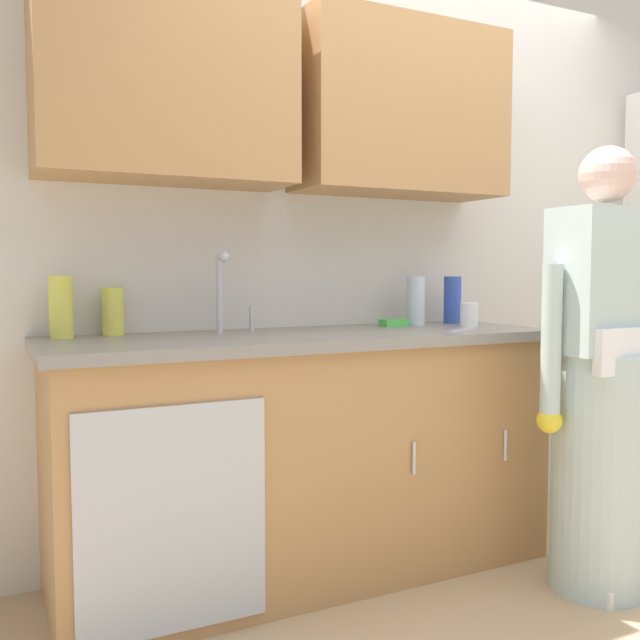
{
  "coord_description": "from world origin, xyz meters",
  "views": [
    {
      "loc": [
        -1.67,
        -1.7,
        1.18
      ],
      "look_at": [
        -0.57,
        0.55,
        1.0
      ],
      "focal_mm": 39.12,
      "sensor_mm": 36.0,
      "label": 1
    }
  ],
  "objects_px": {
    "cup_by_sink": "(469,315)",
    "sink": "(242,340)",
    "bottle_cleaner_spray": "(452,300)",
    "bottle_dish_liquid": "(416,301)",
    "person_at_sink": "(601,404)",
    "bottle_soap": "(61,307)",
    "sponge": "(394,323)",
    "bottle_water_tall": "(113,312)",
    "knife_on_counter": "(462,330)"
  },
  "relations": [
    {
      "from": "sink",
      "to": "person_at_sink",
      "type": "xyz_separation_m",
      "value": [
        1.16,
        -0.61,
        -0.23
      ]
    },
    {
      "from": "person_at_sink",
      "to": "bottle_water_tall",
      "type": "relative_size",
      "value": 9.22
    },
    {
      "from": "bottle_dish_liquid",
      "to": "knife_on_counter",
      "type": "distance_m",
      "value": 0.33
    },
    {
      "from": "person_at_sink",
      "to": "knife_on_counter",
      "type": "bearing_deg",
      "value": 124.67
    },
    {
      "from": "knife_on_counter",
      "to": "bottle_water_tall",
      "type": "bearing_deg",
      "value": 135.19
    },
    {
      "from": "bottle_water_tall",
      "to": "cup_by_sink",
      "type": "distance_m",
      "value": 1.46
    },
    {
      "from": "bottle_cleaner_spray",
      "to": "cup_by_sink",
      "type": "bearing_deg",
      "value": -103.25
    },
    {
      "from": "sink",
      "to": "bottle_cleaner_spray",
      "type": "distance_m",
      "value": 1.08
    },
    {
      "from": "bottle_water_tall",
      "to": "knife_on_counter",
      "type": "xyz_separation_m",
      "value": [
        1.29,
        -0.4,
        -0.08
      ]
    },
    {
      "from": "bottle_dish_liquid",
      "to": "person_at_sink",
      "type": "bearing_deg",
      "value": -67.25
    },
    {
      "from": "bottle_dish_liquid",
      "to": "cup_by_sink",
      "type": "relative_size",
      "value": 2.11
    },
    {
      "from": "sink",
      "to": "bottle_dish_liquid",
      "type": "bearing_deg",
      "value": 9.14
    },
    {
      "from": "bottle_soap",
      "to": "sponge",
      "type": "xyz_separation_m",
      "value": [
        1.33,
        -0.06,
        -0.1
      ]
    },
    {
      "from": "sponge",
      "to": "cup_by_sink",
      "type": "bearing_deg",
      "value": -25.58
    },
    {
      "from": "bottle_dish_liquid",
      "to": "bottle_soap",
      "type": "bearing_deg",
      "value": 178.13
    },
    {
      "from": "bottle_dish_liquid",
      "to": "sponge",
      "type": "height_order",
      "value": "bottle_dish_liquid"
    },
    {
      "from": "bottle_water_tall",
      "to": "bottle_cleaner_spray",
      "type": "relative_size",
      "value": 0.83
    },
    {
      "from": "bottle_dish_liquid",
      "to": "knife_on_counter",
      "type": "bearing_deg",
      "value": -87.51
    },
    {
      "from": "person_at_sink",
      "to": "bottle_cleaner_spray",
      "type": "distance_m",
      "value": 0.84
    },
    {
      "from": "bottle_soap",
      "to": "sponge",
      "type": "relative_size",
      "value": 2.0
    },
    {
      "from": "bottle_dish_liquid",
      "to": "bottle_soap",
      "type": "distance_m",
      "value": 1.46
    },
    {
      "from": "person_at_sink",
      "to": "cup_by_sink",
      "type": "bearing_deg",
      "value": 103.65
    },
    {
      "from": "sink",
      "to": "sponge",
      "type": "xyz_separation_m",
      "value": [
        0.73,
        0.12,
        0.03
      ]
    },
    {
      "from": "person_at_sink",
      "to": "bottle_soap",
      "type": "height_order",
      "value": "person_at_sink"
    },
    {
      "from": "bottle_soap",
      "to": "knife_on_counter",
      "type": "relative_size",
      "value": 0.92
    },
    {
      "from": "bottle_soap",
      "to": "cup_by_sink",
      "type": "bearing_deg",
      "value": -7.16
    },
    {
      "from": "cup_by_sink",
      "to": "bottle_soap",
      "type": "bearing_deg",
      "value": 172.84
    },
    {
      "from": "sink",
      "to": "knife_on_counter",
      "type": "relative_size",
      "value": 2.08
    },
    {
      "from": "sponge",
      "to": "bottle_dish_liquid",
      "type": "bearing_deg",
      "value": 7.96
    },
    {
      "from": "knife_on_counter",
      "to": "sponge",
      "type": "relative_size",
      "value": 2.18
    },
    {
      "from": "sink",
      "to": "knife_on_counter",
      "type": "bearing_deg",
      "value": -11.48
    },
    {
      "from": "bottle_dish_liquid",
      "to": "bottle_soap",
      "type": "height_order",
      "value": "bottle_soap"
    },
    {
      "from": "sink",
      "to": "sponge",
      "type": "distance_m",
      "value": 0.74
    },
    {
      "from": "sink",
      "to": "cup_by_sink",
      "type": "bearing_deg",
      "value": -1.09
    },
    {
      "from": "bottle_water_tall",
      "to": "cup_by_sink",
      "type": "height_order",
      "value": "bottle_water_tall"
    },
    {
      "from": "cup_by_sink",
      "to": "knife_on_counter",
      "type": "bearing_deg",
      "value": -134.91
    },
    {
      "from": "person_at_sink",
      "to": "bottle_dish_liquid",
      "type": "distance_m",
      "value": 0.88
    },
    {
      "from": "bottle_dish_liquid",
      "to": "knife_on_counter",
      "type": "xyz_separation_m",
      "value": [
        0.01,
        -0.31,
        -0.1
      ]
    },
    {
      "from": "bottle_soap",
      "to": "sink",
      "type": "bearing_deg",
      "value": -17.0
    },
    {
      "from": "cup_by_sink",
      "to": "sink",
      "type": "bearing_deg",
      "value": 178.91
    },
    {
      "from": "bottle_water_tall",
      "to": "knife_on_counter",
      "type": "bearing_deg",
      "value": -17.25
    },
    {
      "from": "bottle_cleaner_spray",
      "to": "sponge",
      "type": "bearing_deg",
      "value": -174.44
    },
    {
      "from": "bottle_soap",
      "to": "bottle_cleaner_spray",
      "type": "bearing_deg",
      "value": -1.11
    },
    {
      "from": "person_at_sink",
      "to": "cup_by_sink",
      "type": "relative_size",
      "value": 16.02
    },
    {
      "from": "bottle_cleaner_spray",
      "to": "bottle_soap",
      "type": "distance_m",
      "value": 1.67
    },
    {
      "from": "bottle_water_tall",
      "to": "cup_by_sink",
      "type": "bearing_deg",
      "value": -9.57
    },
    {
      "from": "person_at_sink",
      "to": "sponge",
      "type": "distance_m",
      "value": 0.89
    },
    {
      "from": "bottle_cleaner_spray",
      "to": "bottle_dish_liquid",
      "type": "relative_size",
      "value": 0.99
    },
    {
      "from": "bottle_water_tall",
      "to": "bottle_soap",
      "type": "relative_size",
      "value": 0.8
    },
    {
      "from": "sink",
      "to": "sponge",
      "type": "relative_size",
      "value": 4.55
    }
  ]
}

